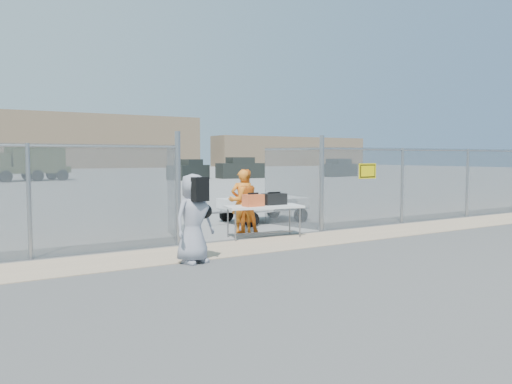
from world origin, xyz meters
TOP-DOWN VIEW (x-y plane):
  - ground at (0.00, 0.00)m, footprint 160.00×160.00m
  - tarmac_inside at (0.00, 42.00)m, footprint 160.00×80.00m
  - dirt_strip at (0.00, 1.00)m, footprint 44.00×1.60m
  - distant_hills at (5.00, 78.00)m, footprint 140.00×6.00m
  - chain_link_fence at (0.00, 2.00)m, footprint 40.00×0.20m
  - folding_table at (0.14, 1.87)m, footprint 1.94×1.11m
  - orange_bag at (-0.17, 1.85)m, footprint 0.46×0.32m
  - black_duffel at (0.48, 1.94)m, footprint 0.58×0.35m
  - security_worker_left at (0.05, 2.73)m, footprint 0.69×0.58m
  - security_worker_right at (0.09, 2.76)m, footprint 0.89×0.75m
  - visitor at (-2.47, 0.13)m, footprint 0.91×0.71m
  - utility_trailer at (1.65, 4.29)m, footprint 3.23×1.76m
  - military_truck at (-0.94, 35.17)m, footprint 6.14×3.32m
  - parked_vehicle_near at (10.76, 30.60)m, footprint 4.07×3.21m
  - parked_vehicle_mid at (15.90, 30.88)m, footprint 4.24×2.23m
  - parked_vehicle_far at (26.06, 29.26)m, footprint 3.97×2.26m

SIDE VIEW (x-z plane):
  - ground at x=0.00m, z-range 0.00..0.00m
  - tarmac_inside at x=0.00m, z-range 0.00..0.01m
  - dirt_strip at x=0.00m, z-range 0.00..0.01m
  - utility_trailer at x=1.65m, z-range 0.00..0.77m
  - folding_table at x=0.14m, z-range 0.00..0.78m
  - security_worker_left at x=0.05m, z-range 0.00..1.62m
  - security_worker_right at x=0.09m, z-range 0.00..1.63m
  - visitor at x=-2.47m, z-range 0.00..1.64m
  - parked_vehicle_near at x=10.76m, z-range 0.00..1.68m
  - parked_vehicle_far at x=26.06m, z-range 0.00..1.70m
  - black_duffel at x=0.48m, z-range 0.78..1.05m
  - orange_bag at x=-0.17m, z-range 0.78..1.06m
  - parked_vehicle_mid at x=15.90m, z-range 0.00..1.85m
  - chain_link_fence at x=0.00m, z-range 0.00..2.20m
  - military_truck at x=-0.94m, z-range 0.00..2.78m
  - distant_hills at x=5.00m, z-range 0.00..9.00m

